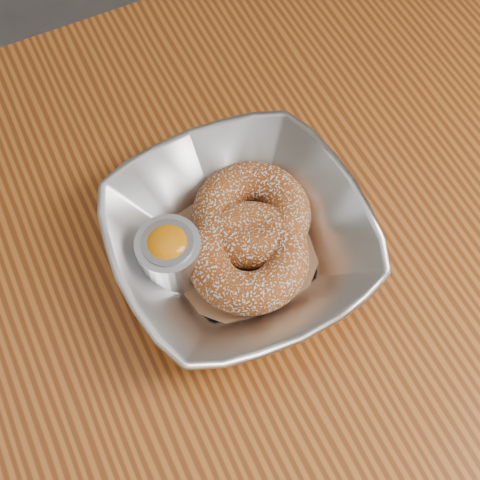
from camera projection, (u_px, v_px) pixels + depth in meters
name	position (u px, v px, depth m)	size (l,w,h in m)	color
ground_plane	(255.00, 446.00, 1.28)	(4.00, 4.00, 0.00)	#565659
table	(268.00, 328.00, 0.70)	(1.20, 0.80, 0.75)	#8F4618
serving_bowl	(240.00, 241.00, 0.61)	(0.23, 0.23, 0.06)	#BABCC1
parchment	(240.00, 250.00, 0.63)	(0.14, 0.14, 0.00)	brown
donut_back	(252.00, 214.00, 0.62)	(0.11, 0.11, 0.04)	#934216
donut_front	(248.00, 257.00, 0.60)	(0.11, 0.11, 0.04)	#934216
ramekin	(170.00, 254.00, 0.59)	(0.06, 0.06, 0.06)	#BABCC1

